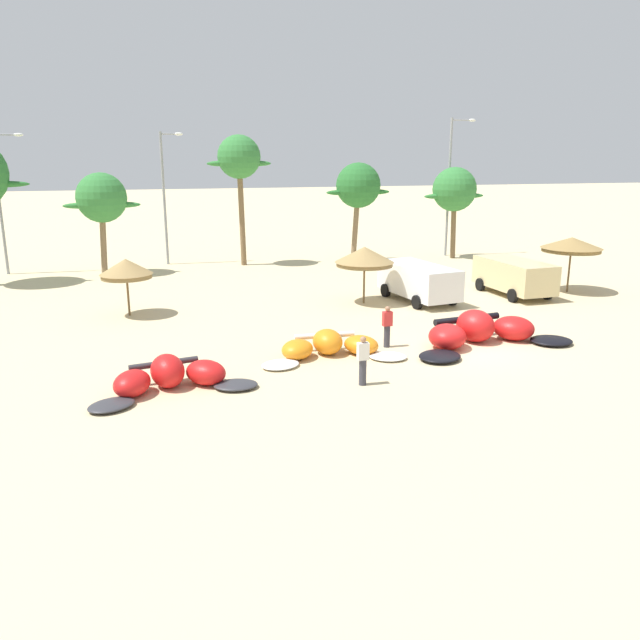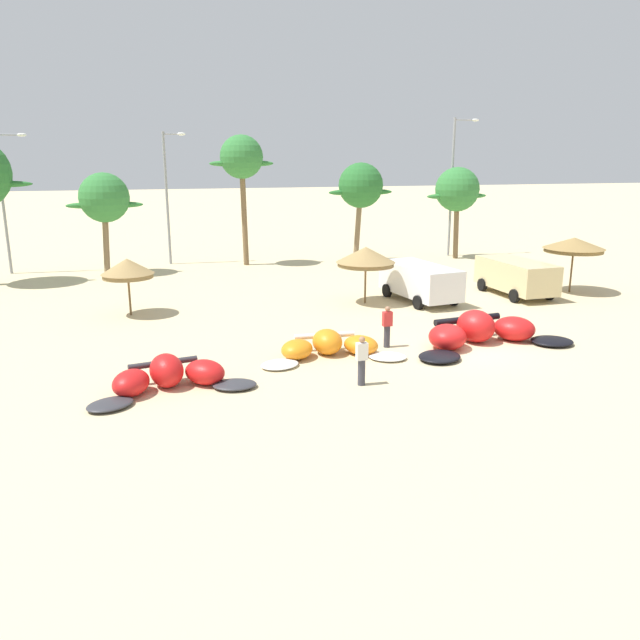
% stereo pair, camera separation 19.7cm
% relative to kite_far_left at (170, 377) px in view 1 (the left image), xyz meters
% --- Properties ---
extents(ground_plane, '(260.00, 260.00, 0.00)m').
position_rel_kite_far_left_xyz_m(ground_plane, '(11.06, 1.27, -0.41)').
color(ground_plane, beige).
extents(kite_far_left, '(5.39, 2.92, 1.06)m').
position_rel_kite_far_left_xyz_m(kite_far_left, '(0.00, 0.00, 0.00)').
color(kite_far_left, '#333338').
rests_on(kite_far_left, ground).
extents(kite_left, '(5.62, 2.72, 0.93)m').
position_rel_kite_far_left_xyz_m(kite_left, '(5.84, 1.81, -0.05)').
color(kite_left, white).
rests_on(kite_left, ground).
extents(kite_left_of_center, '(7.13, 3.58, 1.28)m').
position_rel_kite_far_left_xyz_m(kite_left_of_center, '(11.97, 1.58, 0.08)').
color(kite_left_of_center, black).
rests_on(kite_left_of_center, ground).
extents(beach_umbrella_near_van, '(2.38, 2.38, 2.65)m').
position_rel_kite_far_left_xyz_m(beach_umbrella_near_van, '(-1.16, 10.30, 1.79)').
color(beach_umbrella_near_van, brown).
rests_on(beach_umbrella_near_van, ground).
extents(beach_umbrella_middle, '(2.94, 2.94, 2.83)m').
position_rel_kite_far_left_xyz_m(beach_umbrella_middle, '(10.12, 9.58, 1.95)').
color(beach_umbrella_middle, brown).
rests_on(beach_umbrella_middle, ground).
extents(beach_umbrella_near_palms, '(3.19, 3.19, 2.97)m').
position_rel_kite_far_left_xyz_m(beach_umbrella_near_palms, '(21.67, 8.89, 2.17)').
color(beach_umbrella_near_palms, brown).
rests_on(beach_umbrella_near_palms, ground).
extents(parked_van, '(2.37, 4.89, 1.84)m').
position_rel_kite_far_left_xyz_m(parked_van, '(18.38, 9.18, 0.68)').
color(parked_van, beige).
rests_on(parked_van, ground).
extents(parked_car_second, '(2.72, 5.11, 1.84)m').
position_rel_kite_far_left_xyz_m(parked_car_second, '(12.92, 9.34, 0.68)').
color(parked_car_second, white).
rests_on(parked_car_second, ground).
extents(person_near_kites, '(0.36, 0.24, 1.62)m').
position_rel_kite_far_left_xyz_m(person_near_kites, '(5.94, -1.36, 0.41)').
color(person_near_kites, '#383842').
rests_on(person_near_kites, ground).
extents(person_by_umbrellas, '(0.36, 0.24, 1.62)m').
position_rel_kite_far_left_xyz_m(person_by_umbrellas, '(8.29, 2.25, 0.41)').
color(person_by_umbrellas, '#383842').
rests_on(person_by_umbrellas, ground).
extents(palm_left, '(4.51, 3.01, 6.23)m').
position_rel_kite_far_left_xyz_m(palm_left, '(-2.37, 21.55, 4.25)').
color(palm_left, '#7F6647').
rests_on(palm_left, ground).
extents(palm_left_of_gap, '(4.23, 2.82, 8.53)m').
position_rel_kite_far_left_xyz_m(palm_left_of_gap, '(6.28, 22.67, 6.56)').
color(palm_left_of_gap, brown).
rests_on(palm_left_of_gap, ground).
extents(palm_center_left, '(4.54, 3.02, 6.77)m').
position_rel_kite_far_left_xyz_m(palm_center_left, '(14.14, 21.46, 4.77)').
color(palm_center_left, '#7F6647').
rests_on(palm_center_left, ground).
extents(palm_center_right, '(4.65, 3.10, 6.45)m').
position_rel_kite_far_left_xyz_m(palm_center_right, '(21.33, 21.31, 4.43)').
color(palm_center_right, brown).
rests_on(palm_center_right, ground).
extents(lamppost_west, '(1.87, 0.24, 8.55)m').
position_rel_kite_far_left_xyz_m(lamppost_west, '(-8.20, 23.59, 4.41)').
color(lamppost_west, gray).
rests_on(lamppost_west, ground).
extents(lamppost_west_center, '(1.55, 0.24, 8.72)m').
position_rel_kite_far_left_xyz_m(lamppost_west_center, '(1.60, 24.53, 4.46)').
color(lamppost_west_center, gray).
rests_on(lamppost_west_center, ground).
extents(lamppost_east_center, '(1.98, 0.24, 9.81)m').
position_rel_kite_far_left_xyz_m(lamppost_east_center, '(21.66, 22.51, 5.06)').
color(lamppost_east_center, gray).
rests_on(lamppost_east_center, ground).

